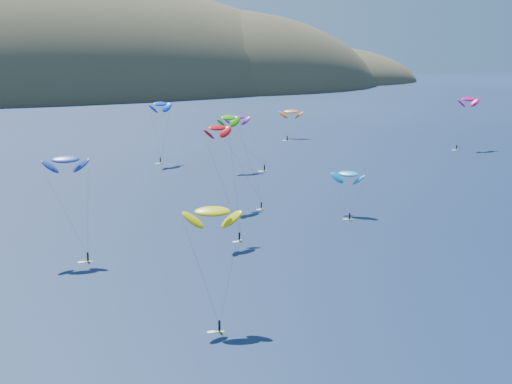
{
  "coord_description": "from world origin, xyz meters",
  "views": [
    {
      "loc": [
        -67.52,
        -56.47,
        41.36
      ],
      "look_at": [
        -1.38,
        80.0,
        9.0
      ],
      "focal_mm": 50.0,
      "sensor_mm": 36.0,
      "label": 1
    }
  ],
  "objects": [
    {
      "name": "kitesurfer_6",
      "position": [
        27.14,
        153.04,
        17.02
      ],
      "size": [
        11.75,
        9.43,
        19.51
      ],
      "rotation": [
        0.0,
        0.0,
        -0.02
      ],
      "color": "#E9FF1C",
      "rests_on": "ground"
    },
    {
      "name": "kitesurfer_2",
      "position": [
        -28.49,
        38.97,
        16.41
      ],
      "size": [
        9.11,
        9.9,
        18.76
      ],
      "rotation": [
        0.0,
        0.0,
        -0.36
      ],
      "color": "#E9FF1C",
      "rests_on": "ground"
    },
    {
      "name": "kitesurfer_11",
      "position": [
        80.55,
        214.26,
        11.19
      ],
      "size": [
        12.52,
        14.1,
        13.96
      ],
      "rotation": [
        0.0,
        0.0,
        -0.65
      ],
      "color": "#E9FF1C",
      "rests_on": "ground"
    },
    {
      "name": "island",
      "position": [
        39.4,
        562.36,
        -10.74
      ],
      "size": [
        730.0,
        300.0,
        210.0
      ],
      "color": "#3D3526",
      "rests_on": "ground"
    },
    {
      "name": "kitesurfer_4",
      "position": [
        9.43,
        177.52,
        20.04
      ],
      "size": [
        10.72,
        8.58,
        22.79
      ],
      "rotation": [
        0.0,
        0.0,
        0.49
      ],
      "color": "#E9FF1C",
      "rests_on": "ground"
    },
    {
      "name": "kitesurfer_9",
      "position": [
        -9.37,
        82.32,
        23.16
      ],
      "size": [
        8.28,
        10.82,
        25.34
      ],
      "rotation": [
        0.0,
        0.0,
        0.42
      ],
      "color": "#E9FF1C",
      "rests_on": "ground"
    },
    {
      "name": "kitesurfer_10",
      "position": [
        -41.66,
        80.83,
        18.94
      ],
      "size": [
        8.85,
        9.28,
        21.32
      ],
      "rotation": [
        0.0,
        0.0,
        -0.16
      ],
      "color": "#E9FF1C",
      "rests_on": "ground"
    },
    {
      "name": "kitesurfer_8",
      "position": [
        127.39,
        157.01,
        18.92
      ],
      "size": [
        12.44,
        5.37,
        21.6
      ],
      "rotation": [
        0.0,
        0.0,
        -0.04
      ],
      "color": "#E9FF1C",
      "rests_on": "ground"
    },
    {
      "name": "kitesurfer_5",
      "position": [
        26.64,
        86.54,
        9.64
      ],
      "size": [
        7.93,
        11.51,
        11.91
      ],
      "rotation": [
        0.0,
        0.0,
        -0.95
      ],
      "color": "#E9FF1C",
      "rests_on": "ground"
    },
    {
      "name": "kitesurfer_3",
      "position": [
        4.72,
        108.66,
        22.15
      ],
      "size": [
        9.84,
        13.81,
        24.48
      ],
      "rotation": [
        0.0,
        0.0,
        0.53
      ],
      "color": "#E9FF1C",
      "rests_on": "ground"
    }
  ]
}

